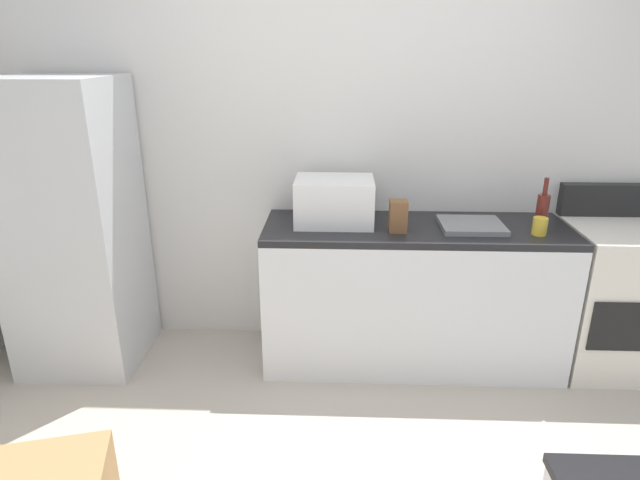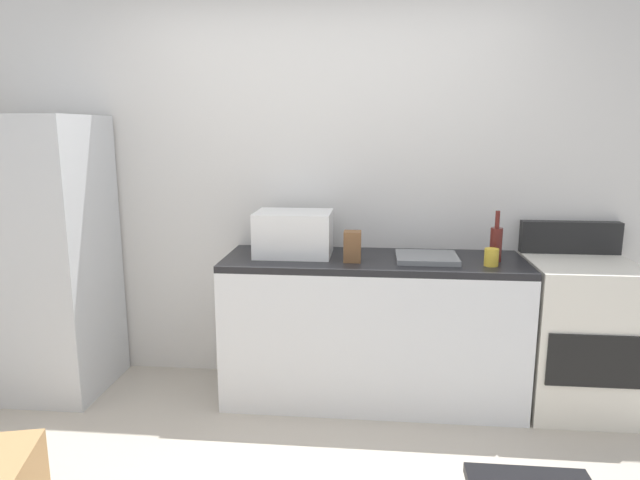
% 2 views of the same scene
% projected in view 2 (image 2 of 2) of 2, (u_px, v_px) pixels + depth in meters
% --- Properties ---
extents(wall_back, '(5.00, 0.10, 2.60)m').
position_uv_depth(wall_back, '(329.00, 185.00, 3.65)').
color(wall_back, silver).
rests_on(wall_back, ground_plane).
extents(kitchen_counter, '(1.80, 0.60, 0.90)m').
position_uv_depth(kitchen_counter, '(372.00, 329.00, 3.45)').
color(kitchen_counter, silver).
rests_on(kitchen_counter, ground_plane).
extents(refrigerator, '(0.68, 0.66, 1.75)m').
position_uv_depth(refrigerator, '(47.00, 257.00, 3.51)').
color(refrigerator, silver).
rests_on(refrigerator, ground_plane).
extents(stove_oven, '(0.60, 0.61, 1.10)m').
position_uv_depth(stove_oven, '(577.00, 333.00, 3.34)').
color(stove_oven, silver).
rests_on(stove_oven, ground_plane).
extents(microwave, '(0.46, 0.34, 0.27)m').
position_uv_depth(microwave, '(294.00, 233.00, 3.42)').
color(microwave, white).
rests_on(microwave, kitchen_counter).
extents(sink_basin, '(0.36, 0.32, 0.03)m').
position_uv_depth(sink_basin, '(427.00, 258.00, 3.31)').
color(sink_basin, slate).
rests_on(sink_basin, kitchen_counter).
extents(wine_bottle, '(0.07, 0.07, 0.30)m').
position_uv_depth(wine_bottle, '(496.00, 243.00, 3.26)').
color(wine_bottle, '#591E19').
rests_on(wine_bottle, kitchen_counter).
extents(coffee_mug, '(0.08, 0.08, 0.10)m').
position_uv_depth(coffee_mug, '(491.00, 257.00, 3.16)').
color(coffee_mug, gold).
rests_on(coffee_mug, kitchen_counter).
extents(knife_block, '(0.10, 0.10, 0.18)m').
position_uv_depth(knife_block, '(352.00, 246.00, 3.26)').
color(knife_block, brown).
rests_on(knife_block, kitchen_counter).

